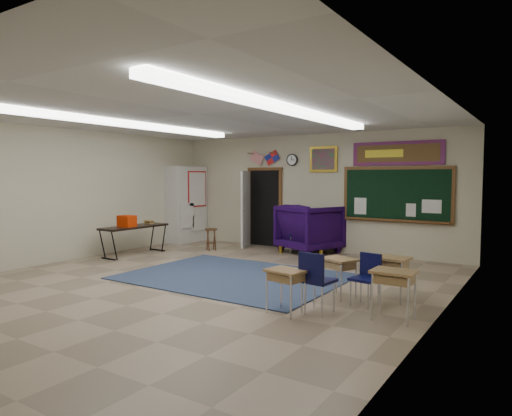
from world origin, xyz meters
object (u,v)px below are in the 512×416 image
Objects in this scene: wingback_armchair at (310,228)px; wooden_stool at (211,239)px; student_desk_front_right at (390,276)px; folding_table at (134,239)px; student_desk_front_left at (339,276)px.

wingback_armchair is 2.37× the size of wooden_stool.
student_desk_front_right is 1.20× the size of wooden_stool.
folding_table is at bearing -125.35° from wooden_stool.
wingback_armchair is at bearing 39.61° from folding_table.
wingback_armchair is at bearing 26.30° from wooden_stool.
wooden_stool is (-5.32, 2.22, -0.09)m from student_desk_front_right.
wingback_armchair is 1.97× the size of student_desk_front_right.
student_desk_front_right is at bearing 46.79° from student_desk_front_left.
student_desk_front_right is (3.04, -3.35, -0.23)m from wingback_armchair.
wingback_armchair is 4.36m from folding_table.
folding_table is 1.95m from wooden_stool.
wooden_stool is at bearing 55.71° from folding_table.
student_desk_front_right is 6.47m from folding_table.
wingback_armchair is 4.33m from student_desk_front_left.
folding_table is at bearing -165.18° from student_desk_front_left.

